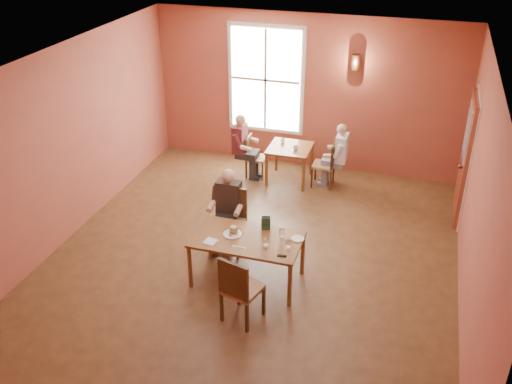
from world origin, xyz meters
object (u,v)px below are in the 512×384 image
(chair_diner_main, at_px, (229,222))
(chair_diner_white, at_px, (323,164))
(chair_empty, at_px, (243,287))
(diner_white, at_px, (326,156))
(main_table, at_px, (247,259))
(chair_diner_maroon, at_px, (257,157))
(diner_maroon, at_px, (255,147))
(diner_main, at_px, (228,217))
(second_table, at_px, (289,164))

(chair_diner_main, xyz_separation_m, chair_diner_white, (0.96, 2.57, -0.06))
(chair_empty, distance_m, chair_diner_white, 4.03)
(chair_diner_main, relative_size, diner_white, 0.84)
(main_table, distance_m, chair_diner_maroon, 3.33)
(diner_maroon, bearing_deg, diner_white, 90.00)
(main_table, distance_m, diner_maroon, 3.35)
(main_table, relative_size, chair_diner_main, 1.51)
(chair_empty, bearing_deg, chair_diner_main, 131.52)
(main_table, relative_size, diner_maroon, 1.24)
(chair_diner_maroon, bearing_deg, diner_maroon, -90.00)
(main_table, bearing_deg, diner_main, 128.88)
(diner_main, height_order, chair_diner_white, diner_main)
(diner_white, height_order, chair_diner_maroon, diner_white)
(diner_main, relative_size, diner_white, 1.03)
(chair_diner_white, distance_m, diner_maroon, 1.34)
(chair_diner_main, bearing_deg, diner_maroon, -81.78)
(chair_diner_white, xyz_separation_m, diner_white, (0.03, 0.00, 0.16))
(chair_diner_white, height_order, diner_maroon, diner_maroon)
(chair_diner_white, bearing_deg, chair_empty, 176.24)
(second_table, relative_size, diner_maroon, 0.64)
(chair_empty, xyz_separation_m, chair_diner_white, (0.26, 4.02, -0.06))
(second_table, xyz_separation_m, diner_white, (0.68, 0.00, 0.25))
(diner_white, bearing_deg, chair_empty, 175.82)
(chair_diner_main, distance_m, second_table, 2.60)
(second_table, relative_size, chair_diner_white, 0.90)
(second_table, xyz_separation_m, diner_maroon, (-0.68, 0.00, 0.26))
(chair_empty, xyz_separation_m, diner_white, (0.29, 4.02, 0.10))
(chair_diner_main, relative_size, chair_empty, 1.01)
(main_table, height_order, chair_diner_main, chair_diner_main)
(second_table, relative_size, diner_white, 0.66)
(chair_diner_main, height_order, diner_main, diner_main)
(chair_empty, bearing_deg, second_table, 111.38)
(chair_diner_main, xyz_separation_m, second_table, (0.31, 2.57, -0.15))
(chair_empty, height_order, diner_maroon, diner_maroon)
(chair_diner_maroon, bearing_deg, diner_white, 90.00)
(chair_diner_main, bearing_deg, chair_empty, 115.63)
(chair_diner_maroon, bearing_deg, diner_main, 7.48)
(chair_diner_white, bearing_deg, diner_maroon, 90.00)
(main_table, distance_m, diner_white, 3.27)
(chair_diner_white, height_order, diner_white, diner_white)
(chair_diner_main, bearing_deg, diner_main, 90.00)
(diner_main, height_order, diner_white, diner_main)
(second_table, bearing_deg, main_table, -86.59)
(chair_diner_main, distance_m, chair_diner_maroon, 2.60)
(second_table, height_order, chair_diner_white, chair_diner_white)
(diner_main, xyz_separation_m, chair_empty, (0.69, -1.42, -0.12))
(diner_maroon, bearing_deg, chair_diner_maroon, 90.00)
(main_table, bearing_deg, chair_diner_maroon, 104.63)
(chair_diner_white, relative_size, diner_maroon, 0.71)
(diner_white, bearing_deg, main_table, 171.39)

